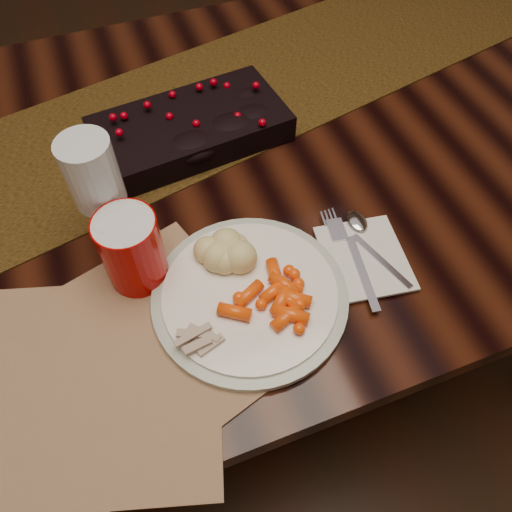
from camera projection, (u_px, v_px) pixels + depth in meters
name	position (u px, v px, depth m)	size (l,w,h in m)	color
floor	(223.00, 342.00, 1.51)	(5.00, 5.00, 0.00)	black
dining_table	(214.00, 275.00, 1.20)	(1.80, 1.00, 0.75)	black
table_runner	(202.00, 105.00, 0.99)	(1.73, 0.36, 0.00)	black
centerpiece	(190.00, 125.00, 0.90)	(0.34, 0.18, 0.07)	black
placemat_main	(60.00, 386.00, 0.66)	(0.42, 0.31, 0.00)	brown
placemat_second	(105.00, 371.00, 0.67)	(0.43, 0.31, 0.00)	brown
dinner_plate	(250.00, 295.00, 0.72)	(0.29, 0.29, 0.02)	white
baby_carrots	(265.00, 301.00, 0.70)	(0.12, 0.10, 0.02)	#FF4C0A
mashed_potatoes	(226.00, 253.00, 0.73)	(0.09, 0.08, 0.05)	beige
turkey_shreds	(202.00, 339.00, 0.67)	(0.06, 0.05, 0.01)	beige
napkin	(364.00, 258.00, 0.77)	(0.12, 0.14, 0.00)	silver
fork	(356.00, 261.00, 0.76)	(0.03, 0.17, 0.00)	#A0A1BA
spoon	(373.00, 248.00, 0.77)	(0.03, 0.15, 0.00)	silver
red_cup	(132.00, 250.00, 0.70)	(0.09, 0.09, 0.12)	#AE0200
wine_glass	(101.00, 197.00, 0.71)	(0.07, 0.07, 0.20)	silver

